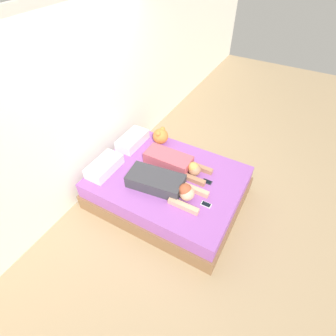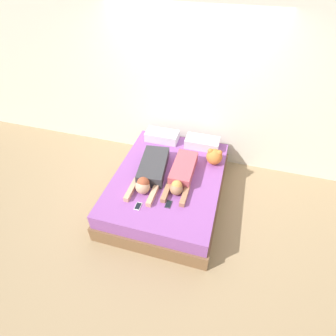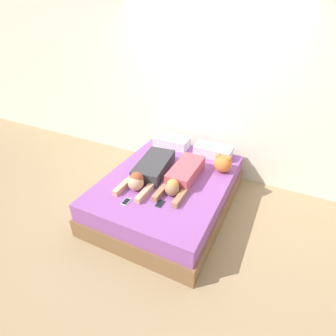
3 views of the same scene
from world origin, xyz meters
TOP-DOWN VIEW (x-y plane):
  - ground_plane at (0.00, 0.00)m, footprint 12.00×12.00m
  - wall_back at (0.00, 1.19)m, footprint 12.00×0.06m
  - bed at (0.00, 0.00)m, footprint 1.60×2.09m
  - pillow_head_left at (-0.35, 0.84)m, footprint 0.55×0.29m
  - pillow_head_right at (0.35, 0.84)m, footprint 0.55×0.29m
  - person_left at (-0.24, -0.07)m, footprint 0.46×1.10m
  - person_right at (0.21, 0.00)m, footprint 0.33×0.98m
  - cell_phone_left at (-0.21, -0.67)m, footprint 0.07×0.13m
  - cell_phone_right at (0.16, -0.53)m, footprint 0.07×0.13m
  - plush_toy at (0.60, 0.47)m, footprint 0.25×0.25m

SIDE VIEW (x-z plane):
  - ground_plane at x=0.00m, z-range 0.00..0.00m
  - bed at x=0.00m, z-range 0.00..0.49m
  - cell_phone_left at x=-0.21m, z-range 0.49..0.50m
  - cell_phone_right at x=0.16m, z-range 0.49..0.50m
  - pillow_head_left at x=-0.35m, z-range 0.49..0.65m
  - pillow_head_right at x=0.35m, z-range 0.49..0.65m
  - person_right at x=0.21m, z-range 0.48..0.68m
  - person_left at x=-0.24m, z-range 0.46..0.70m
  - plush_toy at x=0.60m, z-range 0.49..0.75m
  - wall_back at x=0.00m, z-range 0.00..2.60m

